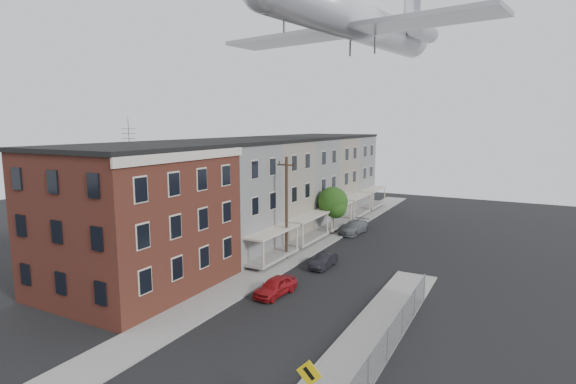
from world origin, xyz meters
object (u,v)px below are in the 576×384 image
(warning_sign, at_px, (309,382))
(car_far, at_px, (354,227))
(street_tree, at_px, (334,203))
(car_mid, at_px, (324,261))
(airplane, at_px, (361,22))
(utility_pole, at_px, (287,207))
(car_near, at_px, (275,286))

(warning_sign, relative_size, car_far, 0.59)
(street_tree, bearing_deg, car_mid, -71.71)
(warning_sign, relative_size, airplane, 0.09)
(utility_pole, bearing_deg, car_near, -67.05)
(warning_sign, height_order, street_tree, street_tree)
(car_near, xyz_separation_m, car_far, (-1.29, 19.42, 0.05))
(utility_pole, distance_m, car_near, 9.35)
(warning_sign, relative_size, street_tree, 0.54)
(utility_pole, height_order, airplane, airplane)
(utility_pole, xyz_separation_m, street_tree, (0.33, 9.92, -1.22))
(car_near, xyz_separation_m, car_mid, (0.51, 7.18, -0.07))
(car_near, bearing_deg, street_tree, 105.81)
(car_far, bearing_deg, utility_pole, -94.91)
(street_tree, xyz_separation_m, car_mid, (3.47, -10.51, -2.88))
(warning_sign, xyz_separation_m, car_far, (-9.20, 30.68, -1.20))
(warning_sign, height_order, airplane, airplane)
(car_near, relative_size, car_far, 0.79)
(utility_pole, bearing_deg, car_far, 80.26)
(utility_pole, height_order, car_near, utility_pole)
(utility_pole, relative_size, car_far, 1.90)
(car_mid, xyz_separation_m, airplane, (-0.52, 9.31, 20.68))
(car_mid, xyz_separation_m, car_far, (-1.80, 12.24, 0.12))
(car_mid, bearing_deg, warning_sign, -67.95)
(street_tree, distance_m, airplane, 18.08)
(car_far, bearing_deg, street_tree, -129.26)
(car_far, bearing_deg, warning_sign, -68.48)
(warning_sign, xyz_separation_m, car_mid, (-7.40, 18.44, -1.32))
(car_near, height_order, car_far, car_far)
(car_far, distance_m, airplane, 20.81)
(warning_sign, distance_m, car_mid, 19.91)
(utility_pole, height_order, street_tree, utility_pole)
(warning_sign, bearing_deg, car_far, 106.69)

